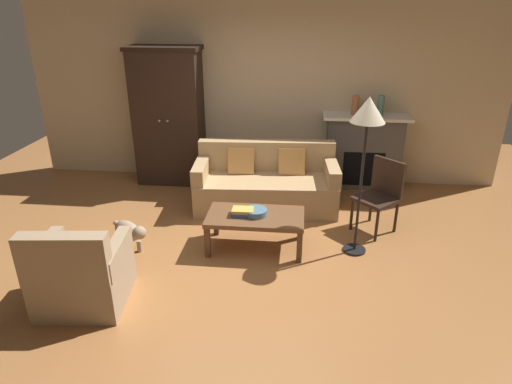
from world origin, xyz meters
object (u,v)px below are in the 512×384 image
at_px(fireplace, 363,151).
at_px(armchair_near_left, 81,275).
at_px(mantel_vase_slate, 368,110).
at_px(floor_lamp, 368,120).
at_px(coffee_table, 255,219).
at_px(side_chair_wooden, 381,191).
at_px(armoire, 169,117).
at_px(fruit_bowl, 256,212).
at_px(book_stack, 243,212).
at_px(mantel_vase_terracotta, 355,106).
at_px(couch, 266,185).
at_px(dog, 129,232).
at_px(mantel_vase_jade, 381,106).

relative_size(fireplace, armchair_near_left, 1.43).
distance_m(mantel_vase_slate, floor_lamp, 2.02).
height_order(coffee_table, mantel_vase_slate, mantel_vase_slate).
distance_m(fireplace, side_chair_wooden, 1.41).
distance_m(armoire, side_chair_wooden, 3.33).
distance_m(fruit_bowl, floor_lamp, 1.57).
height_order(fireplace, book_stack, fireplace).
bearing_deg(armoire, coffee_table, -51.83).
distance_m(side_chair_wooden, floor_lamp, 1.23).
height_order(mantel_vase_terracotta, armchair_near_left, mantel_vase_terracotta).
bearing_deg(floor_lamp, couch, 135.17).
distance_m(armoire, floor_lamp, 3.32).
height_order(armoire, couch, armoire).
bearing_deg(mantel_vase_slate, armchair_near_left, -132.18).
bearing_deg(dog, couch, 43.92).
height_order(mantel_vase_slate, dog, mantel_vase_slate).
height_order(book_stack, mantel_vase_slate, mantel_vase_slate).
bearing_deg(coffee_table, fruit_bowl, 40.80).
height_order(book_stack, mantel_vase_jade, mantel_vase_jade).
xyz_separation_m(fruit_bowl, dog, (-1.42, -0.24, -0.21)).
xyz_separation_m(fireplace, couch, (-1.40, -0.87, -0.25)).
bearing_deg(armchair_near_left, coffee_table, 38.96).
relative_size(fireplace, dog, 2.56).
relative_size(fruit_bowl, mantel_vase_terracotta, 0.95).
relative_size(armchair_near_left, side_chair_wooden, 0.98).
distance_m(couch, mantel_vase_terracotta, 1.76).
bearing_deg(fireplace, side_chair_wooden, -87.65).
relative_size(side_chair_wooden, floor_lamp, 0.51).
xyz_separation_m(armoire, mantel_vase_terracotta, (2.77, 0.06, 0.22)).
bearing_deg(floor_lamp, book_stack, -177.42).
relative_size(book_stack, dog, 0.50).
bearing_deg(armoire, book_stack, -54.71).
bearing_deg(armoire, dog, -86.96).
bearing_deg(couch, fruit_bowl, -91.09).
bearing_deg(mantel_vase_jade, mantel_vase_slate, 180.00).
bearing_deg(floor_lamp, armoire, 144.48).
relative_size(armchair_near_left, floor_lamp, 0.50).
distance_m(couch, fruit_bowl, 1.16).
bearing_deg(armchair_near_left, mantel_vase_jade, 46.11).
bearing_deg(fireplace, mantel_vase_terracotta, -174.31).
height_order(couch, dog, couch).
height_order(mantel_vase_terracotta, dog, mantel_vase_terracotta).
height_order(fruit_bowl, mantel_vase_slate, mantel_vase_slate).
xyz_separation_m(armoire, side_chair_wooden, (3.01, -1.33, -0.52)).
bearing_deg(couch, mantel_vase_terracotta, 35.16).
distance_m(mantel_vase_jade, dog, 3.89).
distance_m(mantel_vase_terracotta, mantel_vase_slate, 0.19).
height_order(armoire, floor_lamp, armoire).
xyz_separation_m(coffee_table, armchair_near_left, (-1.49, -1.21, -0.05)).
bearing_deg(coffee_table, armoire, 128.17).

